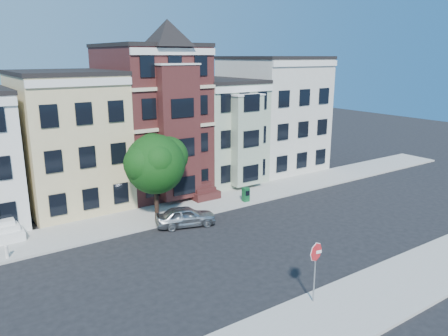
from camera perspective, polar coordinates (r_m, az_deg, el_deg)
ground at (r=27.49m, az=4.28°, el=-9.98°), size 120.00×120.00×0.00m
far_sidewalk at (r=33.59m, az=-4.32°, el=-5.20°), size 60.00×4.00×0.15m
near_sidewalk at (r=22.53m, az=17.66°, el=-16.35°), size 60.00×4.00×0.15m
house_yellow at (r=35.59m, az=-19.69°, el=3.34°), size 7.00×9.00×10.00m
house_brown at (r=37.78m, az=-9.51°, el=6.13°), size 7.00×9.00×12.00m
house_green at (r=41.15m, az=-1.20°, el=4.89°), size 6.00×9.00×9.00m
house_cream at (r=45.19m, az=6.28°, el=6.96°), size 8.00×9.00×11.00m
street_tree at (r=30.10m, az=-8.98°, el=-0.01°), size 6.88×6.88×7.54m
parked_car at (r=30.14m, az=-5.02°, el=-6.31°), size 4.39×2.78×1.39m
newspaper_box at (r=34.60m, az=2.86°, el=-3.47°), size 0.53×0.48×1.11m
fire_hydrant at (r=28.20m, az=-26.51°, el=-9.87°), size 0.26×0.26×0.63m
stop_sign at (r=21.08m, az=11.78°, el=-12.75°), size 0.93×0.30×3.36m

